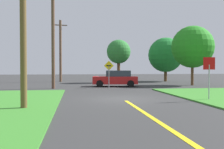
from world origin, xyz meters
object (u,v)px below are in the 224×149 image
(utility_pole_far, at_px, (60,50))
(direction_sign, at_px, (109,71))
(stop_sign, at_px, (209,70))
(utility_pole_mid, at_px, (53,36))
(pine_tree_center, at_px, (192,47))
(utility_pole_near, at_px, (23,16))
(oak_tree_left, at_px, (119,52))
(oak_tree_right, at_px, (166,55))
(car_approaching_junction, at_px, (116,78))

(utility_pole_far, xyz_separation_m, direction_sign, (5.07, -11.74, -2.68))
(direction_sign, bearing_deg, stop_sign, -65.67)
(utility_pole_mid, height_order, pine_tree_center, utility_pole_mid)
(stop_sign, xyz_separation_m, utility_pole_mid, (-9.55, 9.97, 3.00))
(utility_pole_near, distance_m, oak_tree_left, 21.72)
(direction_sign, relative_size, pine_tree_center, 0.40)
(stop_sign, bearing_deg, utility_pole_far, -65.82)
(oak_tree_left, relative_size, oak_tree_right, 0.90)
(utility_pole_mid, relative_size, oak_tree_right, 1.52)
(stop_sign, xyz_separation_m, pine_tree_center, (4.94, 12.35, 2.40))
(utility_pole_near, bearing_deg, oak_tree_left, 68.89)
(oak_tree_right, bearing_deg, direction_sign, -131.74)
(direction_sign, relative_size, oak_tree_left, 0.46)
(pine_tree_center, bearing_deg, direction_sign, -165.47)
(utility_pole_mid, bearing_deg, car_approaching_junction, 17.12)
(car_approaching_junction, xyz_separation_m, direction_sign, (-0.97, -1.93, 0.77))
(pine_tree_center, bearing_deg, oak_tree_right, 90.46)
(stop_sign, bearing_deg, oak_tree_right, -103.05)
(stop_sign, height_order, utility_pole_mid, utility_pole_mid)
(oak_tree_right, bearing_deg, stop_sign, -103.45)
(stop_sign, distance_m, pine_tree_center, 13.51)
(car_approaching_junction, bearing_deg, direction_sign, 71.17)
(stop_sign, xyz_separation_m, utility_pole_near, (-9.90, -1.70, 2.49))
(stop_sign, distance_m, oak_tree_left, 18.80)
(pine_tree_center, bearing_deg, utility_pole_mid, -170.70)
(direction_sign, bearing_deg, utility_pole_near, -115.02)
(car_approaching_junction, xyz_separation_m, pine_tree_center, (8.44, 0.51, 3.33))
(utility_pole_near, relative_size, oak_tree_left, 1.49)
(utility_pole_mid, bearing_deg, direction_sign, -0.77)
(utility_pole_mid, relative_size, utility_pole_far, 1.11)
(stop_sign, relative_size, utility_pole_far, 0.30)
(stop_sign, xyz_separation_m, oak_tree_left, (-2.07, 18.56, 2.18))
(pine_tree_center, xyz_separation_m, oak_tree_right, (-0.06, 8.04, -0.45))
(oak_tree_left, bearing_deg, pine_tree_center, -41.54)
(direction_sign, xyz_separation_m, pine_tree_center, (9.42, 2.44, 2.56))
(utility_pole_near, height_order, direction_sign, utility_pole_near)
(stop_sign, height_order, oak_tree_left, oak_tree_left)
(stop_sign, distance_m, utility_pole_mid, 14.13)
(stop_sign, height_order, direction_sign, direction_sign)
(oak_tree_left, height_order, oak_tree_right, oak_tree_right)
(stop_sign, relative_size, utility_pole_near, 0.30)
(car_approaching_junction, xyz_separation_m, utility_pole_near, (-6.39, -13.54, 3.42))
(car_approaching_junction, height_order, utility_pole_mid, utility_pole_mid)
(car_approaching_junction, relative_size, oak_tree_left, 0.85)
(utility_pole_near, xyz_separation_m, oak_tree_right, (14.77, 22.09, -0.54))
(car_approaching_junction, relative_size, utility_pole_near, 0.57)
(direction_sign, bearing_deg, car_approaching_junction, 63.23)
(utility_pole_near, bearing_deg, stop_sign, 9.76)
(utility_pole_near, distance_m, utility_pole_mid, 11.69)
(car_approaching_junction, bearing_deg, oak_tree_left, -94.07)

